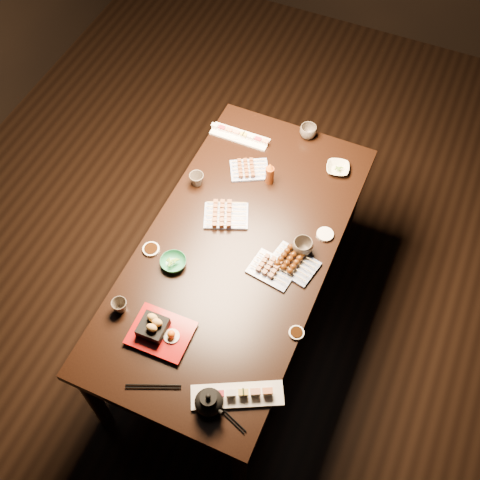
% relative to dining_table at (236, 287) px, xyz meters
% --- Properties ---
extents(ground, '(5.00, 5.00, 0.00)m').
position_rel_dining_table_xyz_m(ground, '(-0.23, 0.39, -0.38)').
color(ground, black).
rests_on(ground, ground).
extents(dining_table, '(1.06, 1.88, 0.75)m').
position_rel_dining_table_xyz_m(dining_table, '(0.00, 0.00, 0.00)').
color(dining_table, black).
rests_on(dining_table, ground).
extents(sushi_platter_near, '(0.40, 0.27, 0.05)m').
position_rel_dining_table_xyz_m(sushi_platter_near, '(0.30, -0.66, 0.40)').
color(sushi_platter_near, white).
rests_on(sushi_platter_near, dining_table).
extents(sushi_platter_far, '(0.33, 0.10, 0.04)m').
position_rel_dining_table_xyz_m(sushi_platter_far, '(-0.28, 0.69, 0.40)').
color(sushi_platter_far, white).
rests_on(sushi_platter_far, dining_table).
extents(yakitori_plate_center, '(0.27, 0.23, 0.06)m').
position_rel_dining_table_xyz_m(yakitori_plate_center, '(-0.13, 0.16, 0.40)').
color(yakitori_plate_center, '#828EB6').
rests_on(yakitori_plate_center, dining_table).
extents(yakitori_plate_right, '(0.23, 0.18, 0.05)m').
position_rel_dining_table_xyz_m(yakitori_plate_right, '(0.21, -0.04, 0.40)').
color(yakitori_plate_right, '#828EB6').
rests_on(yakitori_plate_right, dining_table).
extents(yakitori_plate_left, '(0.25, 0.22, 0.05)m').
position_rel_dining_table_xyz_m(yakitori_plate_left, '(-0.14, 0.49, 0.40)').
color(yakitori_plate_left, '#828EB6').
rests_on(yakitori_plate_left, dining_table).
extents(tsukune_plate, '(0.25, 0.20, 0.06)m').
position_rel_dining_table_xyz_m(tsukune_plate, '(0.29, 0.03, 0.40)').
color(tsukune_plate, '#828EB6').
rests_on(tsukune_plate, dining_table).
extents(edamame_bowl_green, '(0.15, 0.15, 0.04)m').
position_rel_dining_table_xyz_m(edamame_bowl_green, '(-0.24, -0.20, 0.39)').
color(edamame_bowl_green, '#287D51').
rests_on(edamame_bowl_green, dining_table).
extents(edamame_bowl_cream, '(0.15, 0.15, 0.03)m').
position_rel_dining_table_xyz_m(edamame_bowl_cream, '(0.29, 0.68, 0.39)').
color(edamame_bowl_cream, beige).
rests_on(edamame_bowl_cream, dining_table).
extents(tempura_tray, '(0.28, 0.22, 0.10)m').
position_rel_dining_table_xyz_m(tempura_tray, '(-0.12, -0.54, 0.42)').
color(tempura_tray, black).
rests_on(tempura_tray, dining_table).
extents(teacup_near_left, '(0.09, 0.09, 0.07)m').
position_rel_dining_table_xyz_m(teacup_near_left, '(-0.35, -0.51, 0.41)').
color(teacup_near_left, '#4D443B').
rests_on(teacup_near_left, dining_table).
extents(teacup_mid_right, '(0.11, 0.11, 0.08)m').
position_rel_dining_table_xyz_m(teacup_mid_right, '(0.30, 0.13, 0.41)').
color(teacup_mid_right, '#4D443B').
rests_on(teacup_mid_right, dining_table).
extents(teacup_far_left, '(0.10, 0.10, 0.07)m').
position_rel_dining_table_xyz_m(teacup_far_left, '(-0.35, 0.29, 0.41)').
color(teacup_far_left, '#4D443B').
rests_on(teacup_far_left, dining_table).
extents(teacup_far_right, '(0.10, 0.10, 0.07)m').
position_rel_dining_table_xyz_m(teacup_far_right, '(0.06, 0.85, 0.41)').
color(teacup_far_right, '#4D443B').
rests_on(teacup_far_right, dining_table).
extents(teapot, '(0.18, 0.18, 0.12)m').
position_rel_dining_table_xyz_m(teapot, '(0.21, -0.75, 0.44)').
color(teapot, black).
rests_on(teapot, dining_table).
extents(condiment_bottle, '(0.06, 0.06, 0.14)m').
position_rel_dining_table_xyz_m(condiment_bottle, '(-0.01, 0.46, 0.45)').
color(condiment_bottle, maroon).
rests_on(condiment_bottle, dining_table).
extents(sauce_dish_west, '(0.10, 0.10, 0.01)m').
position_rel_dining_table_xyz_m(sauce_dish_west, '(-0.38, -0.17, 0.38)').
color(sauce_dish_west, white).
rests_on(sauce_dish_west, dining_table).
extents(sauce_dish_east, '(0.09, 0.09, 0.01)m').
position_rel_dining_table_xyz_m(sauce_dish_east, '(0.37, 0.26, 0.38)').
color(sauce_dish_east, white).
rests_on(sauce_dish_east, dining_table).
extents(sauce_dish_se, '(0.08, 0.08, 0.01)m').
position_rel_dining_table_xyz_m(sauce_dish_se, '(0.43, -0.29, 0.38)').
color(sauce_dish_se, white).
rests_on(sauce_dish_se, dining_table).
extents(sauce_dish_nw, '(0.09, 0.09, 0.01)m').
position_rel_dining_table_xyz_m(sauce_dish_nw, '(-0.31, 0.69, 0.38)').
color(sauce_dish_nw, white).
rests_on(sauce_dish_nw, dining_table).
extents(chopsticks_near, '(0.23, 0.11, 0.01)m').
position_rel_dining_table_xyz_m(chopsticks_near, '(-0.04, -0.77, 0.38)').
color(chopsticks_near, black).
rests_on(chopsticks_near, dining_table).
extents(chopsticks_se, '(0.20, 0.09, 0.01)m').
position_rel_dining_table_xyz_m(chopsticks_se, '(0.30, -0.76, 0.38)').
color(chopsticks_se, black).
rests_on(chopsticks_se, dining_table).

